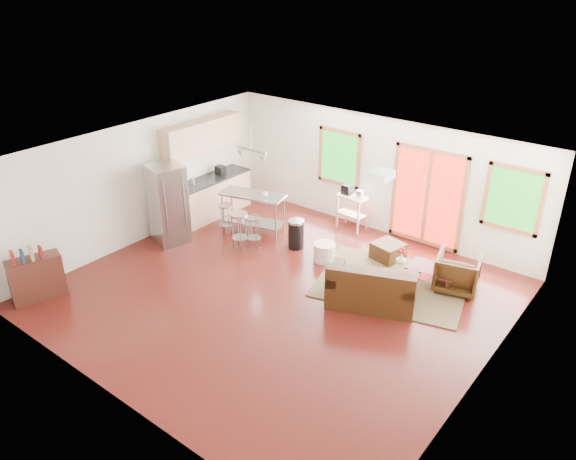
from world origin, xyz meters
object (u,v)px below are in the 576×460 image
Objects in this scene: loveseat at (372,288)px; coffee_table at (432,270)px; rug at (392,284)px; kitchen_cart at (352,200)px; ottoman at (388,251)px; refrigerator at (168,204)px; island at (253,206)px; armchair at (458,271)px.

coffee_table is at bearing 44.35° from loveseat.
kitchen_cart is (-1.93, 1.58, 0.68)m from rug.
ottoman is 0.32× the size of refrigerator.
refrigerator is at bearing 164.73° from loveseat.
loveseat is 3.12m from kitchen_cart.
kitchen_cart reaches higher than rug.
rug is 4.93m from refrigerator.
loveseat is 3.73m from island.
island reaches higher than rug.
coffee_table is 0.53× the size of refrigerator.
refrigerator reaches higher than kitchen_cart.
coffee_table reaches higher than rug.
rug is 3.63m from island.
refrigerator is (-4.69, -0.54, 0.54)m from loveseat.
armchair reaches higher than ottoman.
armchair is at bearing 18.48° from coffee_table.
ottoman is at bearing 124.05° from rug.
coffee_table is 0.91× the size of kitchen_cart.
ottoman is at bearing 87.36° from loveseat.
island reaches higher than armchair.
rug is at bearing 32.52° from refrigerator.
refrigerator reaches higher than rug.
kitchen_cart reaches higher than ottoman.
island reaches higher than coffee_table.
refrigerator reaches higher than coffee_table.
ottoman reaches higher than coffee_table.
island is (-4.59, -0.49, 0.23)m from armchair.
island is at bearing 69.71° from refrigerator.
island is at bearing -175.29° from coffee_table.
ottoman is at bearing 44.05° from refrigerator.
rug is 1.56× the size of refrigerator.
ottoman is (-1.13, 0.36, -0.13)m from coffee_table.
ottoman is 0.36× the size of island.
loveseat is 2.21× the size of armchair.
coffee_table is at bearing 4.63° from armchair.
ottoman is (-1.56, 0.22, -0.21)m from armchair.
armchair is at bearing 33.25° from loveseat.
refrigerator is at bearing -163.67° from rug.
refrigerator is at bearing -152.15° from ottoman.
refrigerator is at bearing 5.15° from armchair.
coffee_table is 5.58m from refrigerator.
loveseat is 1.01× the size of refrigerator.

